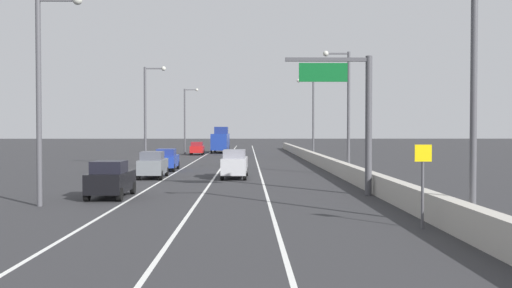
{
  "coord_description": "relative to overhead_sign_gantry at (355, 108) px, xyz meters",
  "views": [
    {
      "loc": [
        0.46,
        -6.78,
        3.51
      ],
      "look_at": [
        1.37,
        53.0,
        2.03
      ],
      "focal_mm": 39.08,
      "sensor_mm": 36.0,
      "label": 1
    }
  ],
  "objects": [
    {
      "name": "ground_plane",
      "position": [
        -6.24,
        40.94,
        -4.73
      ],
      "size": [
        320.0,
        320.0,
        0.0
      ],
      "primitive_type": "plane",
      "color": "#2D2D30"
    },
    {
      "name": "lane_stripe_left",
      "position": [
        -11.74,
        31.94,
        -4.73
      ],
      "size": [
        0.16,
        130.0,
        0.0
      ],
      "primitive_type": "cube",
      "color": "silver",
      "rests_on": "ground_plane"
    },
    {
      "name": "lane_stripe_center",
      "position": [
        -8.24,
        31.94,
        -4.73
      ],
      "size": [
        0.16,
        130.0,
        0.0
      ],
      "primitive_type": "cube",
      "color": "silver",
      "rests_on": "ground_plane"
    },
    {
      "name": "lane_stripe_right",
      "position": [
        -4.74,
        31.94,
        -4.73
      ],
      "size": [
        0.16,
        130.0,
        0.0
      ],
      "primitive_type": "cube",
      "color": "silver",
      "rests_on": "ground_plane"
    },
    {
      "name": "jersey_barrier_right",
      "position": [
        1.34,
        16.94,
        -4.18
      ],
      "size": [
        0.6,
        120.0,
        1.1
      ],
      "primitive_type": "cube",
      "color": "#B2ADA3",
      "rests_on": "ground_plane"
    },
    {
      "name": "overhead_sign_gantry",
      "position": [
        0.0,
        0.0,
        0.0
      ],
      "size": [
        4.68,
        0.36,
        7.5
      ],
      "color": "#47474C",
      "rests_on": "ground_plane"
    },
    {
      "name": "speed_advisory_sign",
      "position": [
        0.44,
        -10.22,
        -2.96
      ],
      "size": [
        0.6,
        0.11,
        3.0
      ],
      "color": "#4C4C51",
      "rests_on": "ground_plane"
    },
    {
      "name": "lamp_post_right_near",
      "position": [
        2.02,
        -10.1,
        0.86
      ],
      "size": [
        2.14,
        0.44,
        9.69
      ],
      "color": "#4C4C51",
      "rests_on": "ground_plane"
    },
    {
      "name": "lamp_post_right_second",
      "position": [
        1.85,
        13.49,
        0.86
      ],
      "size": [
        2.14,
        0.44,
        9.69
      ],
      "color": "#4C4C51",
      "rests_on": "ground_plane"
    },
    {
      "name": "lamp_post_right_third",
      "position": [
        1.89,
        37.08,
        0.86
      ],
      "size": [
        2.14,
        0.44,
        9.69
      ],
      "color": "#4C4C51",
      "rests_on": "ground_plane"
    },
    {
      "name": "lamp_post_left_near",
      "position": [
        -15.1,
        -4.1,
        0.86
      ],
      "size": [
        2.14,
        0.44,
        9.69
      ],
      "color": "#4C4C51",
      "rests_on": "ground_plane"
    },
    {
      "name": "lamp_post_left_mid",
      "position": [
        -15.42,
        24.21,
        0.86
      ],
      "size": [
        2.14,
        0.44,
        9.69
      ],
      "color": "#4C4C51",
      "rests_on": "ground_plane"
    },
    {
      "name": "lamp_post_left_far",
      "position": [
        -14.78,
        52.51,
        0.86
      ],
      "size": [
        2.14,
        0.44,
        9.69
      ],
      "color": "#4C4C51",
      "rests_on": "ground_plane"
    },
    {
      "name": "car_gray_0",
      "position": [
        -12.7,
        10.92,
        -3.75
      ],
      "size": [
        1.91,
        4.45,
        1.97
      ],
      "color": "slate",
      "rests_on": "ground_plane"
    },
    {
      "name": "car_black_1",
      "position": [
        -12.88,
        -0.93,
        -3.76
      ],
      "size": [
        1.85,
        4.05,
        1.94
      ],
      "color": "black",
      "rests_on": "ground_plane"
    },
    {
      "name": "car_blue_2",
      "position": [
        -12.83,
        18.79,
        -3.78
      ],
      "size": [
        1.89,
        4.7,
        1.9
      ],
      "color": "#1E389E",
      "rests_on": "ground_plane"
    },
    {
      "name": "car_silver_3",
      "position": [
        -6.72,
        10.81,
        -3.68
      ],
      "size": [
        1.94,
        4.69,
        2.1
      ],
      "color": "#B7B7BC",
      "rests_on": "ground_plane"
    },
    {
      "name": "car_red_4",
      "position": [
        -12.95,
        49.34,
        -3.8
      ],
      "size": [
        1.95,
        4.07,
        1.86
      ],
      "color": "red",
      "rests_on": "ground_plane"
    },
    {
      "name": "box_truck",
      "position": [
        -9.98,
        56.75,
        -2.89
      ],
      "size": [
        2.63,
        8.14,
        4.05
      ],
      "color": "navy",
      "rests_on": "ground_plane"
    }
  ]
}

